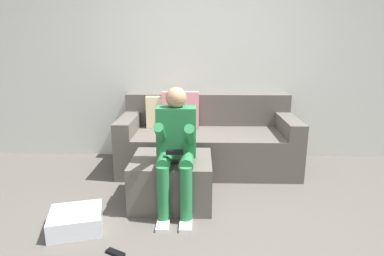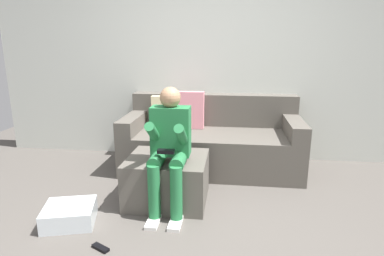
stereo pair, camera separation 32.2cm
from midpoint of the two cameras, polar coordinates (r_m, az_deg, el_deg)
ground_plane at (r=2.52m, az=-2.05°, el=-20.22°), size 7.16×7.16×0.00m
wall_back at (r=4.16m, az=-0.45°, el=13.46°), size 5.51×0.10×2.72m
couch_sectional at (r=3.87m, az=0.16°, el=-2.19°), size 2.02×0.91×0.89m
ottoman at (r=3.06m, az=-6.60°, el=-9.11°), size 0.72×0.63×0.43m
person_seated at (r=2.76m, az=-6.19°, el=-3.01°), size 0.34×0.55×1.09m
storage_bin at (r=2.89m, az=-22.84°, el=-14.81°), size 0.48×0.46×0.15m
remote_near_ottoman at (r=2.54m, az=-17.12°, el=-20.33°), size 0.15×0.11×0.02m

